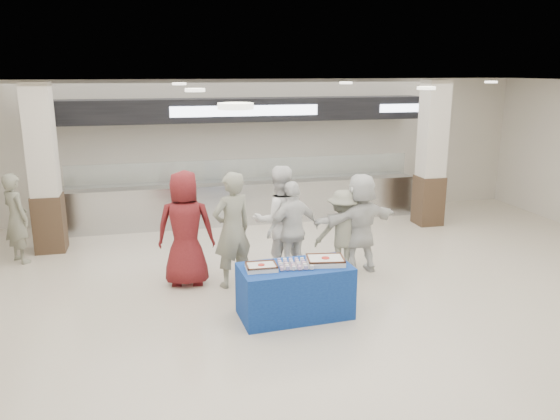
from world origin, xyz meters
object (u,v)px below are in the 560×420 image
object	(u,v)px
sheet_cake_left	(261,266)
cupcake_tray	(295,264)
civilian_maroon	(186,229)
soldier_a	(232,230)
chef_tall	(279,220)
sheet_cake_right	(325,260)
display_table	(295,291)
chef_short	(293,230)
civilian_white	(360,223)
soldier_b	(342,232)
soldier_bg	(16,218)

from	to	relation	value
sheet_cake_left	cupcake_tray	size ratio (longest dim) A/B	0.96
civilian_maroon	soldier_a	size ratio (longest dim) A/B	1.00
soldier_a	civilian_maroon	bearing A→B (deg)	-41.76
sheet_cake_left	chef_tall	bearing A→B (deg)	68.96
sheet_cake_right	cupcake_tray	distance (m)	0.45
display_table	civilian_maroon	bearing A→B (deg)	128.15
civilian_maroon	cupcake_tray	bearing A→B (deg)	140.01
sheet_cake_right	chef_short	bearing A→B (deg)	93.45
cupcake_tray	civilian_maroon	world-z (taller)	civilian_maroon
sheet_cake_left	chef_short	world-z (taller)	chef_short
chef_tall	civilian_white	xyz separation A→B (m)	(1.35, -0.28, -0.07)
display_table	soldier_b	world-z (taller)	soldier_b
sheet_cake_left	civilian_maroon	bearing A→B (deg)	119.54
cupcake_tray	civilian_white	world-z (taller)	civilian_white
sheet_cake_right	chef_short	xyz separation A→B (m)	(-0.09, 1.45, 0.03)
civilian_maroon	soldier_b	xyz separation A→B (m)	(2.63, -0.10, -0.21)
cupcake_tray	soldier_bg	world-z (taller)	soldier_bg
display_table	soldier_a	size ratio (longest dim) A/B	0.83
civilian_white	chef_short	bearing A→B (deg)	-14.01
soldier_bg	civilian_white	bearing A→B (deg)	-147.42
civilian_white	sheet_cake_right	bearing A→B (deg)	39.00
soldier_a	sheet_cake_left	bearing A→B (deg)	74.72
sheet_cake_left	soldier_b	xyz separation A→B (m)	(1.72, 1.50, -0.07)
sheet_cake_left	civilian_white	size ratio (longest dim) A/B	0.25
chef_short	soldier_b	world-z (taller)	chef_short
sheet_cake_right	cupcake_tray	xyz separation A→B (m)	(-0.45, -0.01, -0.02)
sheet_cake_left	soldier_a	size ratio (longest dim) A/B	0.23
soldier_a	sheet_cake_right	bearing A→B (deg)	106.59
soldier_a	soldier_bg	xyz separation A→B (m)	(-3.59, 2.04, -0.12)
soldier_a	soldier_b	world-z (taller)	soldier_a
chef_tall	sheet_cake_left	bearing A→B (deg)	65.64
cupcake_tray	civilian_white	distance (m)	2.12
soldier_bg	civilian_maroon	bearing A→B (deg)	-161.00
soldier_b	display_table	bearing A→B (deg)	59.58
chef_short	soldier_b	distance (m)	0.89
display_table	soldier_a	world-z (taller)	soldier_a
display_table	sheet_cake_left	xyz separation A→B (m)	(-0.49, -0.03, 0.42)
display_table	sheet_cake_right	world-z (taller)	sheet_cake_right
display_table	chef_short	world-z (taller)	chef_short
cupcake_tray	soldier_a	distance (m)	1.52
sheet_cake_right	soldier_a	world-z (taller)	soldier_a
chef_tall	soldier_bg	size ratio (longest dim) A/B	1.14
sheet_cake_left	civilian_white	xyz separation A→B (m)	(2.02, 1.46, 0.07)
civilian_white	soldier_bg	size ratio (longest dim) A/B	1.06
chef_tall	soldier_bg	xyz separation A→B (m)	(-4.45, 1.66, -0.11)
soldier_b	sheet_cake_right	bearing A→B (deg)	71.40
display_table	civilian_maroon	size ratio (longest dim) A/B	0.82
soldier_a	soldier_bg	size ratio (longest dim) A/B	1.14
civilian_white	civilian_maroon	bearing A→B (deg)	-16.42
cupcake_tray	chef_tall	world-z (taller)	chef_tall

